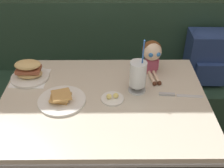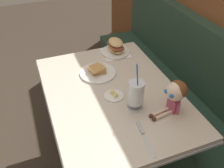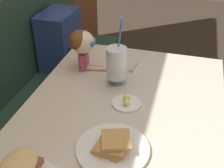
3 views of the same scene
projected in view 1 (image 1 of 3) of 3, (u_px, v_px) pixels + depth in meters
name	position (u px, v px, depth m)	size (l,w,h in m)	color
booth_bench	(106.00, 90.00, 2.20)	(2.60, 0.48, 1.00)	#233D2D
diner_table	(104.00, 125.00, 1.57)	(1.11, 0.81, 0.74)	beige
toast_plate	(62.00, 99.00, 1.42)	(0.25, 0.25, 0.06)	white
milkshake_glass	(138.00, 75.00, 1.45)	(0.10, 0.10, 0.32)	silver
sandwich_plate	(29.00, 72.00, 1.58)	(0.22, 0.22, 0.12)	white
butter_saucer	(112.00, 98.00, 1.44)	(0.12, 0.12, 0.04)	white
butter_knife	(173.00, 95.00, 1.47)	(0.24, 0.04, 0.01)	silver
seated_doll	(152.00, 53.00, 1.59)	(0.13, 0.23, 0.20)	#B74C6B
backpack	(208.00, 55.00, 1.99)	(0.31, 0.25, 0.41)	navy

